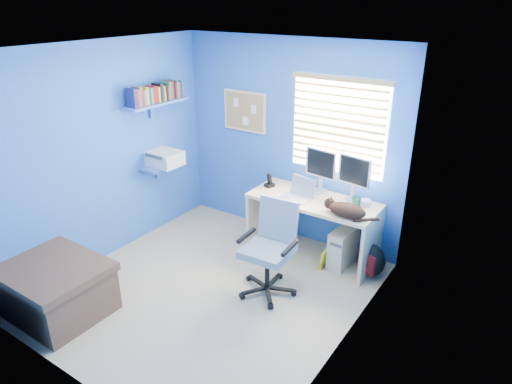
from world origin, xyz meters
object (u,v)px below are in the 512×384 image
Objects in this scene: laptop at (297,190)px; desk at (312,227)px; cat at (347,210)px; office_chair at (270,260)px; tower_pc at (343,247)px.

desk is at bearing 36.49° from laptop.
office_chair reaches higher than cat.
desk is at bearing 87.89° from office_chair.
office_chair reaches higher than laptop.
tower_pc is (0.40, 0.01, -0.14)m from desk.
desk is 3.37× the size of tower_pc.
office_chair reaches higher than desk.
cat reaches higher than desk.
office_chair is at bearing -71.17° from laptop.
cat is 0.98m from office_chair.
laptop reaches higher than cat.
office_chair is at bearing -111.81° from tower_pc.
desk is 0.52m from laptop.
cat is at bearing 52.39° from office_chair.
laptop is 0.69m from cat.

